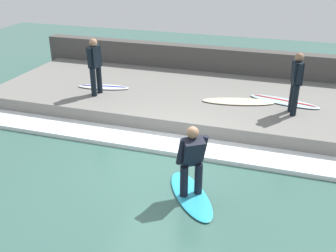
{
  "coord_description": "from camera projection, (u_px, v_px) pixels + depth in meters",
  "views": [
    {
      "loc": [
        -7.23,
        -2.54,
        4.55
      ],
      "look_at": [
        0.62,
        0.0,
        0.7
      ],
      "focal_mm": 42.0,
      "sensor_mm": 36.0,
      "label": 1
    }
  ],
  "objects": [
    {
      "name": "ground_plane",
      "position": [
        160.0,
        165.0,
        8.87
      ],
      "size": [
        28.0,
        28.0,
        0.0
      ],
      "primitive_type": "plane",
      "color": "#386056"
    },
    {
      "name": "surfboard_waiting_far",
      "position": [
        284.0,
        101.0,
        11.11
      ],
      "size": [
        0.99,
        2.05,
        0.07
      ],
      "color": "silver",
      "rests_on": "concrete_ledge"
    },
    {
      "name": "surfboard_riding",
      "position": [
        191.0,
        195.0,
        7.77
      ],
      "size": [
        1.8,
        1.5,
        0.06
      ],
      "color": "#2DADD1",
      "rests_on": "ground_plane"
    },
    {
      "name": "surfboard_waiting_near",
      "position": [
        104.0,
        87.0,
        12.24
      ],
      "size": [
        0.73,
        1.67,
        0.07
      ],
      "color": "silver",
      "rests_on": "concrete_ledge"
    },
    {
      "name": "surfer_riding",
      "position": [
        192.0,
        158.0,
        7.41
      ],
      "size": [
        0.56,
        0.56,
        1.46
      ],
      "color": "black",
      "rests_on": "surfboard_riding"
    },
    {
      "name": "surfer_waiting_near",
      "position": [
        95.0,
        64.0,
        11.34
      ],
      "size": [
        0.56,
        0.29,
        1.67
      ],
      "color": "black",
      "rests_on": "concrete_ledge"
    },
    {
      "name": "back_wall",
      "position": [
        216.0,
        65.0,
        13.85
      ],
      "size": [
        0.5,
        13.09,
        1.27
      ],
      "primitive_type": "cube",
      "color": "#474442",
      "rests_on": "ground_plane"
    },
    {
      "name": "surfboard_spare",
      "position": [
        238.0,
        101.0,
        11.12
      ],
      "size": [
        1.0,
        2.12,
        0.06
      ],
      "color": "beige",
      "rests_on": "concrete_ledge"
    },
    {
      "name": "wave_foam_crest",
      "position": [
        172.0,
        144.0,
        9.67
      ],
      "size": [
        0.95,
        11.85,
        0.11
      ],
      "primitive_type": "cube",
      "color": "white",
      "rests_on": "ground_plane"
    },
    {
      "name": "concrete_ledge",
      "position": [
        199.0,
        100.0,
        11.91
      ],
      "size": [
        4.4,
        12.47,
        0.46
      ],
      "primitive_type": "cube",
      "color": "slate",
      "rests_on": "ground_plane"
    },
    {
      "name": "surfer_waiting_far",
      "position": [
        296.0,
        80.0,
        10.05
      ],
      "size": [
        0.54,
        0.32,
        1.63
      ],
      "color": "black",
      "rests_on": "concrete_ledge"
    }
  ]
}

